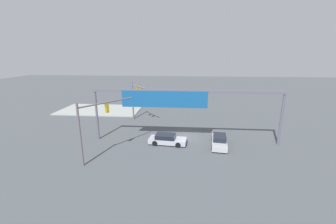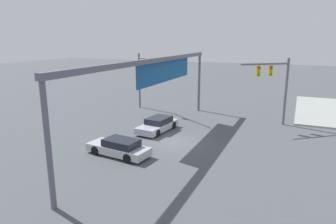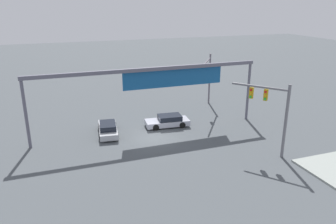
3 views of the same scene
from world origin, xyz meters
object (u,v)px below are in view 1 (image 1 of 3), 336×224
traffic_signal_opposite_side (93,120)px  traffic_signal_near_corner (135,95)px  sedan_car_waiting_far (219,141)px  sedan_car_approaching (167,139)px

traffic_signal_opposite_side → traffic_signal_near_corner: bearing=31.0°
traffic_signal_opposite_side → sedan_car_waiting_far: traffic_signal_opposite_side is taller
traffic_signal_near_corner → sedan_car_approaching: size_ratio=1.34×
traffic_signal_near_corner → sedan_car_waiting_far: 15.74m
sedan_car_waiting_far → traffic_signal_near_corner: bearing=-119.9°
sedan_car_approaching → sedan_car_waiting_far: (-6.32, -0.01, -0.00)m
traffic_signal_opposite_side → sedan_car_approaching: size_ratio=1.35×
traffic_signal_near_corner → traffic_signal_opposite_side: traffic_signal_opposite_side is taller
traffic_signal_opposite_side → sedan_car_approaching: bearing=-20.0°
traffic_signal_opposite_side → sedan_car_waiting_far: (-13.24, -4.85, -3.75)m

